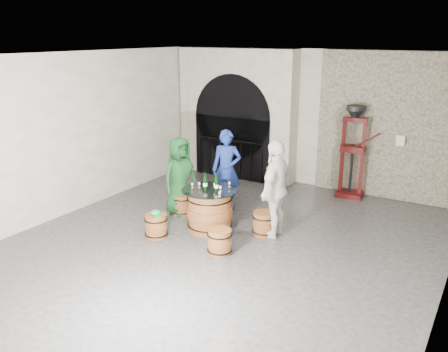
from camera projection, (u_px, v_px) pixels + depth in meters
The scene contains 29 objects.
ground at pixel (224, 244), 8.29m from camera, with size 8.00×8.00×0.00m, color #2E2E30.
wall_back at pixel (312, 119), 11.10m from camera, with size 8.00×8.00×0.00m, color silver.
wall_front at pixel (10, 243), 4.55m from camera, with size 8.00×8.00×0.00m, color silver.
wall_left at pixel (76, 133), 9.56m from camera, with size 8.00×8.00×0.00m, color silver.
ceiling at pixel (224, 56), 7.36m from camera, with size 8.00×8.00×0.00m, color beige.
stone_facing_panel at pixel (391, 127), 10.16m from camera, with size 3.20×0.12×3.18m, color gray.
arched_opening at pixel (237, 115), 11.83m from camera, with size 3.10×0.60×3.19m.
barrel_table at pixel (210, 210), 8.77m from camera, with size 1.03×1.03×0.79m.
barrel_stool_left at pixel (182, 204), 9.61m from camera, with size 0.43×0.43×0.43m.
barrel_stool_far at pixel (224, 201), 9.76m from camera, with size 0.43×0.43×0.43m.
barrel_stool_right at pixel (264, 223), 8.63m from camera, with size 0.43×0.43×0.43m.
barrel_stool_near_right at pixel (220, 242), 7.87m from camera, with size 0.43×0.43×0.43m.
barrel_stool_near_left at pixel (156, 226), 8.52m from camera, with size 0.43×0.43×0.43m.
green_cap at pixel (156, 213), 8.44m from camera, with size 0.23×0.18×0.10m.
person_green at pixel (180, 176), 9.49m from camera, with size 0.77×0.50×1.58m, color #13451C.
person_blue at pixel (227, 169), 9.80m from camera, with size 0.60×0.40×1.66m, color navy.
person_white at pixel (276, 189), 8.39m from camera, with size 1.04×0.44×1.78m, color white.
wine_bottle_left at pixel (205, 183), 8.61m from camera, with size 0.08×0.08×0.32m.
wine_bottle_center at pixel (217, 185), 8.51m from camera, with size 0.08×0.08×0.32m.
wine_bottle_right at pixel (216, 183), 8.61m from camera, with size 0.08×0.08×0.32m.
tasting_glass_a at pixel (192, 185), 8.74m from camera, with size 0.05×0.05×0.10m, color #C26F25, non-canonical shape.
tasting_glass_b at pixel (220, 189), 8.55m from camera, with size 0.05×0.05×0.10m, color #C26F25, non-canonical shape.
tasting_glass_c at pixel (206, 182), 8.94m from camera, with size 0.05×0.05×0.10m, color #C26F25, non-canonical shape.
tasting_glass_d at pixel (229, 184), 8.79m from camera, with size 0.05×0.05×0.10m, color #C26F25, non-canonical shape.
tasting_glass_e at pixel (220, 194), 8.26m from camera, with size 0.05×0.05×0.10m, color #C26F25, non-canonical shape.
tasting_glass_f at pixel (199, 185), 8.75m from camera, with size 0.05×0.05×0.10m, color #C26F25, non-canonical shape.
side_barrel at pixel (275, 181), 10.85m from camera, with size 0.45×0.45×0.59m.
corking_press at pixel (353, 145), 10.36m from camera, with size 0.86×0.51×2.05m.
control_box at pixel (401, 140), 10.05m from camera, with size 0.18×0.10×0.22m, color silver.
Camera 1 is at (3.92, -6.50, 3.54)m, focal length 38.00 mm.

